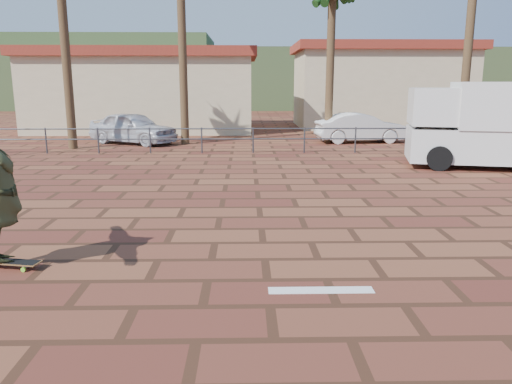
# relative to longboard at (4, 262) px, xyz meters

# --- Properties ---
(ground) EXTENTS (120.00, 120.00, 0.00)m
(ground) POSITION_rel_longboard_xyz_m (3.90, 0.26, -0.09)
(ground) COLOR brown
(ground) RESTS_ON ground
(paint_stripe) EXTENTS (1.40, 0.22, 0.01)m
(paint_stripe) POSITION_rel_longboard_xyz_m (4.60, -0.94, -0.09)
(paint_stripe) COLOR white
(paint_stripe) RESTS_ON ground
(guardrail) EXTENTS (24.06, 0.06, 1.00)m
(guardrail) POSITION_rel_longboard_xyz_m (3.90, 12.26, 0.59)
(guardrail) COLOR #47494F
(guardrail) RESTS_ON ground
(building_west) EXTENTS (12.60, 7.60, 4.50)m
(building_west) POSITION_rel_longboard_xyz_m (-2.10, 22.26, 2.19)
(building_west) COLOR beige
(building_west) RESTS_ON ground
(building_east) EXTENTS (10.60, 6.60, 5.00)m
(building_east) POSITION_rel_longboard_xyz_m (11.90, 24.26, 2.45)
(building_east) COLOR beige
(building_east) RESTS_ON ground
(hill_front) EXTENTS (70.00, 18.00, 6.00)m
(hill_front) POSITION_rel_longboard_xyz_m (3.90, 50.26, 2.91)
(hill_front) COLOR #384C28
(hill_front) RESTS_ON ground
(hill_back) EXTENTS (35.00, 14.00, 8.00)m
(hill_back) POSITION_rel_longboard_xyz_m (-18.10, 56.26, 3.91)
(hill_back) COLOR #384C28
(hill_back) RESTS_ON ground
(longboard) EXTENTS (1.14, 0.46, 0.11)m
(longboard) POSITION_rel_longboard_xyz_m (0.00, 0.00, 0.00)
(longboard) COLOR olive
(longboard) RESTS_ON ground
(campervan) EXTENTS (5.60, 3.31, 2.72)m
(campervan) POSITION_rel_longboard_xyz_m (11.63, 8.76, 1.34)
(campervan) COLOR silver
(campervan) RESTS_ON ground
(car_silver) EXTENTS (4.45, 3.47, 1.42)m
(car_silver) POSITION_rel_longboard_xyz_m (-1.45, 15.46, 0.62)
(car_silver) COLOR silver
(car_silver) RESTS_ON ground
(car_white) EXTENTS (4.18, 1.78, 1.34)m
(car_white) POSITION_rel_longboard_xyz_m (8.89, 15.70, 0.58)
(car_white) COLOR silver
(car_white) RESTS_ON ground
(street_sign) EXTENTS (0.40, 0.13, 2.02)m
(street_sign) POSITION_rel_longboard_xyz_m (10.26, 10.26, 1.32)
(street_sign) COLOR gray
(street_sign) RESTS_ON ground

